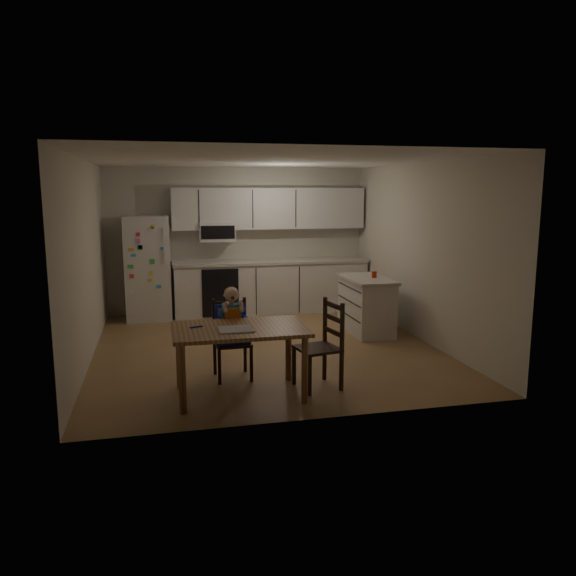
# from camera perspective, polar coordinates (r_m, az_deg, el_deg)

# --- Properties ---
(room) EXTENTS (4.52, 5.01, 2.51)m
(room) POSITION_cam_1_polar(r_m,az_deg,el_deg) (7.92, -3.04, 3.64)
(room) COLOR olive
(room) RESTS_ON ground
(refrigerator) EXTENTS (0.72, 0.70, 1.70)m
(refrigerator) POSITION_cam_1_polar(r_m,az_deg,el_deg) (9.51, -14.06, 1.98)
(refrigerator) COLOR silver
(refrigerator) RESTS_ON ground
(kitchen_run) EXTENTS (3.37, 0.62, 2.15)m
(kitchen_run) POSITION_cam_1_polar(r_m,az_deg,el_deg) (9.78, -1.94, 2.64)
(kitchen_run) COLOR silver
(kitchen_run) RESTS_ON ground
(kitchen_island) EXTENTS (0.59, 1.13, 0.83)m
(kitchen_island) POSITION_cam_1_polar(r_m,az_deg,el_deg) (8.48, 7.96, -1.71)
(kitchen_island) COLOR silver
(kitchen_island) RESTS_ON ground
(red_cup) EXTENTS (0.07, 0.07, 0.09)m
(red_cup) POSITION_cam_1_polar(r_m,az_deg,el_deg) (8.42, 8.75, 1.36)
(red_cup) COLOR red
(red_cup) RESTS_ON kitchen_island
(dining_table) EXTENTS (1.36, 0.87, 0.73)m
(dining_table) POSITION_cam_1_polar(r_m,az_deg,el_deg) (5.79, -4.97, -4.96)
(dining_table) COLOR brown
(dining_table) RESTS_ON ground
(napkin) EXTENTS (0.34, 0.30, 0.01)m
(napkin) POSITION_cam_1_polar(r_m,az_deg,el_deg) (5.66, -5.33, -4.21)
(napkin) COLOR #A1A1A6
(napkin) RESTS_ON dining_table
(toddler_spoon) EXTENTS (0.12, 0.06, 0.02)m
(toddler_spoon) POSITION_cam_1_polar(r_m,az_deg,el_deg) (5.82, -9.39, -3.92)
(toddler_spoon) COLOR #1F32B8
(toddler_spoon) RESTS_ON dining_table
(chair_booster) EXTENTS (0.41, 0.41, 1.05)m
(chair_booster) POSITION_cam_1_polar(r_m,az_deg,el_deg) (6.38, -5.77, -3.54)
(chair_booster) COLOR black
(chair_booster) RESTS_ON ground
(chair_side) EXTENTS (0.50, 0.50, 0.95)m
(chair_side) POSITION_cam_1_polar(r_m,az_deg,el_deg) (6.08, 3.82, -5.15)
(chair_side) COLOR black
(chair_side) RESTS_ON ground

